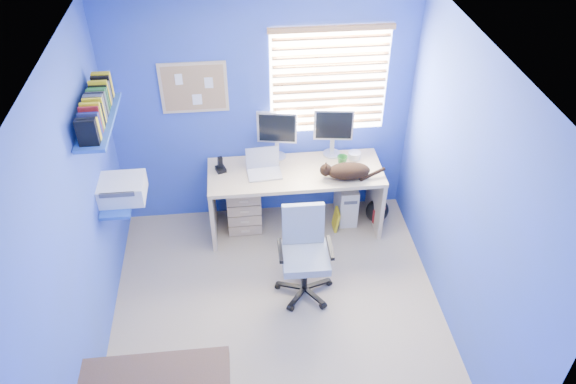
{
  "coord_description": "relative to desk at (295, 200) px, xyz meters",
  "views": [
    {
      "loc": [
        -0.27,
        -3.29,
        4.03
      ],
      "look_at": [
        0.15,
        0.65,
        0.95
      ],
      "focal_mm": 35.0,
      "sensor_mm": 36.0,
      "label": 1
    }
  ],
  "objects": [
    {
      "name": "monitor_right",
      "position": [
        0.41,
        0.25,
        0.64
      ],
      "size": [
        0.41,
        0.17,
        0.54
      ],
      "primitive_type": "cube",
      "rotation": [
        0.0,
        0.0,
        -0.13
      ],
      "color": "silver",
      "rests_on": "desk"
    },
    {
      "name": "tower_pc",
      "position": [
        0.57,
        0.13,
        -0.14
      ],
      "size": [
        0.2,
        0.44,
        0.45
      ],
      "primitive_type": "cube",
      "rotation": [
        0.0,
        0.0,
        -0.01
      ],
      "color": "beige",
      "rests_on": "floor"
    },
    {
      "name": "laptop",
      "position": [
        -0.31,
        -0.02,
        0.48
      ],
      "size": [
        0.35,
        0.29,
        0.22
      ],
      "primitive_type": "cube",
      "rotation": [
        0.0,
        0.0,
        0.08
      ],
      "color": "silver",
      "rests_on": "desk"
    },
    {
      "name": "yellow_book",
      "position": [
        0.43,
        -0.07,
        -0.25
      ],
      "size": [
        0.03,
        0.17,
        0.24
      ],
      "primitive_type": "cube",
      "color": "yellow",
      "rests_on": "floor"
    },
    {
      "name": "window_blinds",
      "position": [
        0.36,
        0.31,
        1.18
      ],
      "size": [
        1.15,
        0.05,
        1.1
      ],
      "color": "white",
      "rests_on": "ground"
    },
    {
      "name": "drawer_boxes",
      "position": [
        -0.54,
        0.04,
        -0.1
      ],
      "size": [
        0.35,
        0.28,
        0.54
      ],
      "primitive_type": "cube",
      "color": "tan",
      "rests_on": "floor"
    },
    {
      "name": "phone",
      "position": [
        -0.75,
        0.08,
        0.45
      ],
      "size": [
        0.12,
        0.13,
        0.17
      ],
      "primitive_type": "cube",
      "rotation": [
        0.0,
        0.0,
        0.32
      ],
      "color": "black",
      "rests_on": "desk"
    },
    {
      "name": "wall_right",
      "position": [
        1.21,
        -1.26,
        0.88
      ],
      "size": [
        0.01,
        3.2,
        2.5
      ],
      "primitive_type": "cube",
      "color": "#3853A8",
      "rests_on": "ground"
    },
    {
      "name": "floor",
      "position": [
        -0.29,
        -1.26,
        -0.37
      ],
      "size": [
        3.0,
        3.2,
        0.0
      ],
      "primitive_type": "cube",
      "color": "tan",
      "rests_on": "ground"
    },
    {
      "name": "wall_back",
      "position": [
        -0.29,
        0.34,
        0.88
      ],
      "size": [
        3.0,
        0.01,
        2.5
      ],
      "primitive_type": "cube",
      "color": "#3853A8",
      "rests_on": "ground"
    },
    {
      "name": "monitor_left",
      "position": [
        -0.16,
        0.26,
        0.64
      ],
      "size": [
        0.42,
        0.19,
        0.54
      ],
      "primitive_type": "cube",
      "rotation": [
        0.0,
        0.0,
        -0.18
      ],
      "color": "silver",
      "rests_on": "desk"
    },
    {
      "name": "wall_shelves",
      "position": [
        -1.64,
        -0.51,
        1.06
      ],
      "size": [
        0.42,
        0.9,
        1.05
      ],
      "color": "#224CB4",
      "rests_on": "ground"
    },
    {
      "name": "ceiling",
      "position": [
        -0.29,
        -1.26,
        2.13
      ],
      "size": [
        3.0,
        3.2,
        0.0
      ],
      "primitive_type": "cube",
      "color": "white",
      "rests_on": "wall_back"
    },
    {
      "name": "desk",
      "position": [
        0.0,
        0.0,
        0.0
      ],
      "size": [
        1.76,
        0.65,
        0.74
      ],
      "primitive_type": "cube",
      "color": "tan",
      "rests_on": "floor"
    },
    {
      "name": "wall_left",
      "position": [
        -1.79,
        -1.26,
        0.88
      ],
      "size": [
        0.01,
        3.2,
        2.5
      ],
      "primitive_type": "cube",
      "color": "#3853A8",
      "rests_on": "ground"
    },
    {
      "name": "cat",
      "position": [
        0.51,
        -0.16,
        0.45
      ],
      "size": [
        0.45,
        0.27,
        0.15
      ],
      "primitive_type": "ellipsoid",
      "rotation": [
        0.0,
        0.0,
        -0.11
      ],
      "color": "black",
      "rests_on": "desk"
    },
    {
      "name": "backpack",
      "position": [
        0.9,
        -0.01,
        -0.22
      ],
      "size": [
        0.31,
        0.28,
        0.29
      ],
      "primitive_type": "ellipsoid",
      "rotation": [
        0.0,
        0.0,
        0.43
      ],
      "color": "black",
      "rests_on": "floor"
    },
    {
      "name": "cd_spindle",
      "position": [
        0.63,
        0.17,
        0.41
      ],
      "size": [
        0.13,
        0.13,
        0.07
      ],
      "primitive_type": "cylinder",
      "color": "silver",
      "rests_on": "desk"
    },
    {
      "name": "office_chair",
      "position": [
        -0.02,
        -0.9,
        -0.04
      ],
      "size": [
        0.52,
        0.52,
        0.89
      ],
      "color": "black",
      "rests_on": "floor"
    },
    {
      "name": "corkboard",
      "position": [
        -0.94,
        0.33,
        1.18
      ],
      "size": [
        0.64,
        0.02,
        0.52
      ],
      "color": "tan",
      "rests_on": "ground"
    },
    {
      "name": "mug",
      "position": [
        0.49,
        0.06,
        0.42
      ],
      "size": [
        0.1,
        0.09,
        0.1
      ],
      "primitive_type": "imported",
      "color": "#2A742D",
      "rests_on": "desk"
    }
  ]
}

